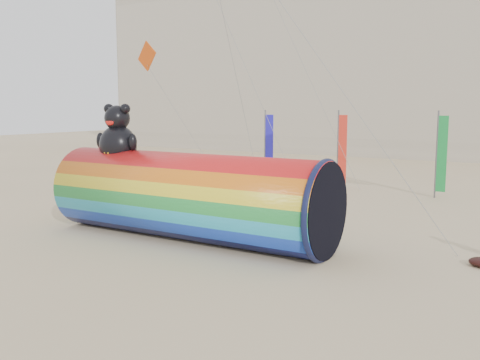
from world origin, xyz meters
The scene contains 4 objects.
ground centered at (0.00, 0.00, 0.00)m, with size 160.00×160.00×0.00m, color #CCB58C.
hotel_building centered at (-12.00, 45.95, 10.31)m, with size 60.40×15.40×20.60m.
windsock_assembly centered at (-1.12, 0.09, 1.87)m, with size 12.22×3.72×5.64m.
festival_banners centered at (0.21, 14.90, 2.64)m, with size 11.14×2.08×5.20m.
Camera 1 is at (11.92, -17.25, 5.42)m, focal length 40.00 mm.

